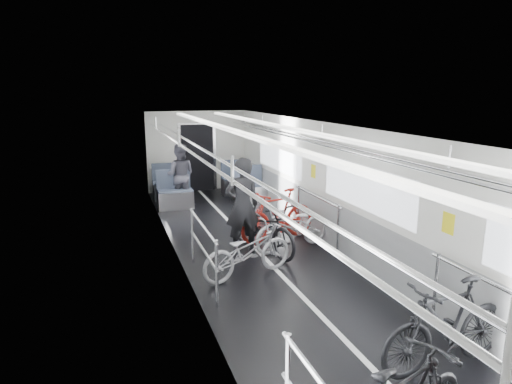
# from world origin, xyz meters

# --- Properties ---
(car_shell) EXTENTS (3.02, 14.01, 2.41)m
(car_shell) POSITION_xyz_m (0.00, 1.78, 1.13)
(car_shell) COLOR black
(car_shell) RESTS_ON ground
(bike_left_far) EXTENTS (1.77, 1.02, 0.88)m
(bike_left_far) POSITION_xyz_m (-0.54, 0.21, 0.44)
(bike_left_far) COLOR #A7A6AB
(bike_left_far) RESTS_ON floor
(bike_right_near) EXTENTS (1.77, 0.61, 1.05)m
(bike_right_near) POSITION_xyz_m (0.76, -2.91, 0.52)
(bike_right_near) COLOR black
(bike_right_near) RESTS_ON floor
(bike_right_mid) EXTENTS (1.82, 1.04, 0.90)m
(bike_right_mid) POSITION_xyz_m (0.68, 1.18, 0.45)
(bike_right_mid) COLOR #B1B0B5
(bike_right_mid) RESTS_ON floor
(bike_right_far) EXTENTS (1.83, 0.90, 1.06)m
(bike_right_far) POSITION_xyz_m (0.60, 1.78, 0.53)
(bike_right_far) COLOR #AF1D15
(bike_right_far) RESTS_ON floor
(bike_aisle) EXTENTS (1.21, 1.98, 0.98)m
(bike_aisle) POSITION_xyz_m (0.08, 1.22, 0.49)
(bike_aisle) COLOR black
(bike_aisle) RESTS_ON floor
(person_standing) EXTENTS (0.67, 0.45, 1.82)m
(person_standing) POSITION_xyz_m (-0.30, 1.32, 0.91)
(person_standing) COLOR black
(person_standing) RESTS_ON floor
(person_seated) EXTENTS (0.95, 0.82, 1.66)m
(person_seated) POSITION_xyz_m (-0.83, 5.20, 0.83)
(person_seated) COLOR #2F2E37
(person_seated) RESTS_ON floor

